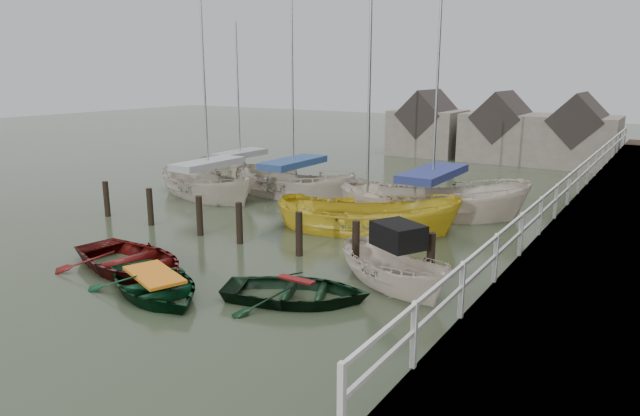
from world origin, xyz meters
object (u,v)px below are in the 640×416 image
Objects in this scene: sailboat_c at (367,230)px; sailboat_b at (294,195)px; sailboat_a at (209,195)px; rowboat_dkgreen at (296,301)px; sailboat_e at (241,179)px; rowboat_green at (155,295)px; motorboat at (394,281)px; sailboat_d at (431,214)px; rowboat_red at (133,272)px.

sailboat_b is at bearing 39.43° from sailboat_c.
sailboat_a is at bearing 128.39° from sailboat_b.
sailboat_a is at bearing 29.64° from rowboat_dkgreen.
sailboat_e reaches higher than rowboat_dkgreen.
rowboat_green is 12.28m from sailboat_b.
sailboat_c is (-3.14, 4.35, -0.09)m from motorboat.
sailboat_a is at bearing 84.54° from sailboat_d.
sailboat_d is (4.73, 10.80, 0.06)m from rowboat_red.
rowboat_dkgreen is 0.34× the size of sailboat_b.
sailboat_e reaches higher than rowboat_green.
rowboat_dkgreen is 16.68m from sailboat_e.
sailboat_b is 6.54m from sailboat_c.
rowboat_dkgreen is at bearing -72.29° from rowboat_red.
sailboat_a is 8.85m from sailboat_c.
motorboat is 5.37m from sailboat_c.
sailboat_c is 3.55m from sailboat_d.
sailboat_c is (5.59, -3.39, -0.05)m from sailboat_b.
rowboat_red is at bearing -146.66° from sailboat_e.
sailboat_e reaches higher than rowboat_red.
sailboat_e is at bearing 21.91° from rowboat_dkgreen.
rowboat_dkgreen is at bearing -129.41° from sailboat_e.
rowboat_red is 0.39× the size of sailboat_a.
sailboat_c is 11.46m from sailboat_e.
rowboat_red is 11.00m from sailboat_b.
sailboat_d is at bearing -93.29° from sailboat_e.
motorboat is at bearing -100.04° from sailboat_a.
rowboat_red is 0.44× the size of sailboat_c.
rowboat_red is 11.80m from sailboat_d.
rowboat_red is at bearing 86.90° from rowboat_green.
sailboat_d reaches higher than motorboat.
sailboat_d is at bearing -37.72° from sailboat_c.
sailboat_d is at bearing 42.64° from motorboat.
rowboat_green is 11.98m from sailboat_d.
sailboat_e is (-4.65, 1.75, 0.00)m from sailboat_b.
sailboat_e is (-10.24, 5.14, 0.05)m from sailboat_c.
sailboat_c reaches higher than motorboat.
sailboat_d reaches higher than sailboat_a.
rowboat_green reaches higher than rowboat_dkgreen.
sailboat_b is at bearing 19.46° from rowboat_red.
motorboat is at bearing -30.40° from rowboat_green.
motorboat is 0.33× the size of sailboat_d.
rowboat_green is at bearing -142.04° from sailboat_e.
sailboat_d reaches higher than rowboat_dkgreen.
motorboat is at bearing -119.77° from sailboat_e.
sailboat_b is 1.18× the size of sailboat_e.
rowboat_red is 1.02× the size of motorboat.
sailboat_d is (6.71, -0.02, 0.00)m from sailboat_b.
sailboat_d is at bearing -62.67° from sailboat_a.
rowboat_dkgreen is (5.18, 0.78, 0.00)m from rowboat_red.
rowboat_dkgreen is at bearing -140.69° from sailboat_b.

